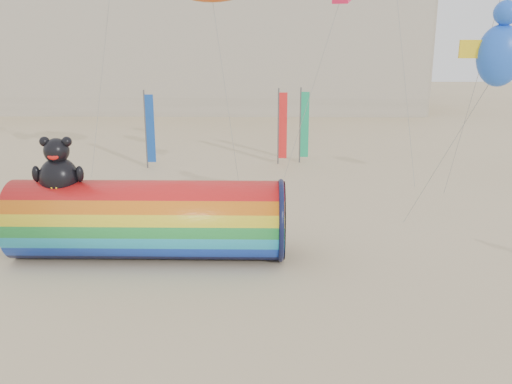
{
  "coord_description": "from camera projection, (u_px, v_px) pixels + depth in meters",
  "views": [
    {
      "loc": [
        0.9,
        -21.59,
        9.07
      ],
      "look_at": [
        0.5,
        1.5,
        2.4
      ],
      "focal_mm": 40.0,
      "sensor_mm": 36.0,
      "label": 1
    }
  ],
  "objects": [
    {
      "name": "festival_banners",
      "position": [
        246.0,
        127.0,
        38.51
      ],
      "size": [
        10.95,
        1.86,
        5.2
      ],
      "color": "#59595E",
      "rests_on": "ground"
    },
    {
      "name": "hotel_building",
      "position": [
        153.0,
        16.0,
        64.75
      ],
      "size": [
        60.4,
        15.4,
        20.6
      ],
      "color": "#B7AD99",
      "rests_on": "ground"
    },
    {
      "name": "ground",
      "position": [
        243.0,
        258.0,
        23.27
      ],
      "size": [
        160.0,
        160.0,
        0.0
      ],
      "primitive_type": "plane",
      "color": "#CCB58C",
      "rests_on": "ground"
    },
    {
      "name": "windsock_assembly",
      "position": [
        148.0,
        218.0,
        23.04
      ],
      "size": [
        11.0,
        3.35,
        5.07
      ],
      "color": "red",
      "rests_on": "ground"
    }
  ]
}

